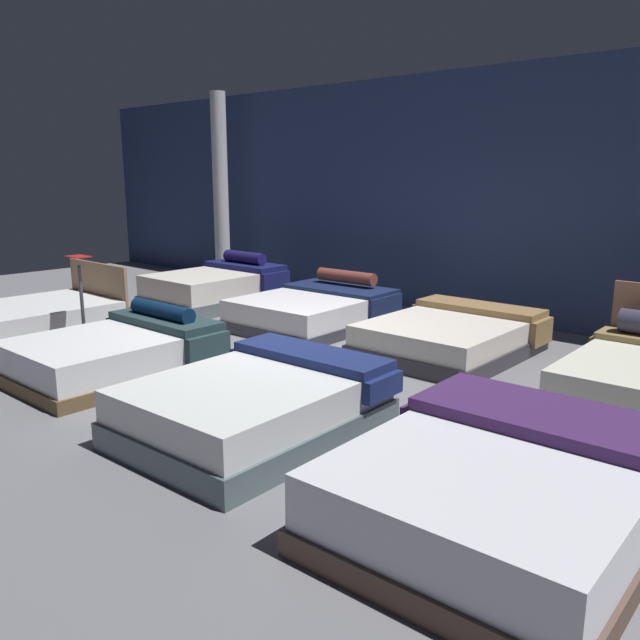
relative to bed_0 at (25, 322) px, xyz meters
The scene contains 11 objects.
ground_plane 3.66m from the bed_0, 25.36° to the left, with size 18.00×18.00×0.02m, color slate.
showroom_back_wall 6.21m from the bed_0, 56.75° to the left, with size 18.00×0.06×3.50m, color navy.
bed_0 is the anchor object (origin of this frame).
bed_1 2.15m from the bed_0, ahead, with size 1.58×1.99×0.68m.
bed_2 4.44m from the bed_0, ahead, with size 1.63×2.04×0.56m.
bed_3 6.59m from the bed_0, ahead, with size 1.80×2.14×0.57m.
bed_4 3.04m from the bed_0, 89.05° to the left, with size 1.54×2.02×0.81m.
bed_5 3.75m from the bed_0, 54.11° to the left, with size 1.72×2.13×0.69m.
bed_6 5.32m from the bed_0, 35.18° to the left, with size 1.68×2.05×0.49m.
price_sign 1.17m from the bed_0, 10.36° to the left, with size 0.28×0.24×1.15m.
support_pillar 4.84m from the bed_0, 107.78° to the left, with size 0.28×0.28×3.50m, color silver.
Camera 1 is at (4.84, -4.95, 2.08)m, focal length 36.35 mm.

